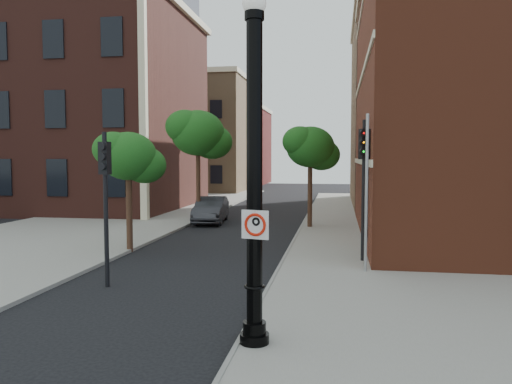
% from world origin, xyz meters
% --- Properties ---
extents(ground, '(120.00, 120.00, 0.00)m').
position_xyz_m(ground, '(0.00, 0.00, 0.00)').
color(ground, black).
rests_on(ground, ground).
extents(sidewalk_right, '(8.00, 60.00, 0.12)m').
position_xyz_m(sidewalk_right, '(6.00, 10.00, 0.06)').
color(sidewalk_right, gray).
rests_on(sidewalk_right, ground).
extents(sidewalk_left, '(10.00, 50.00, 0.12)m').
position_xyz_m(sidewalk_left, '(-9.00, 18.00, 0.06)').
color(sidewalk_left, gray).
rests_on(sidewalk_left, ground).
extents(curb_edge, '(0.10, 60.00, 0.14)m').
position_xyz_m(curb_edge, '(2.05, 10.00, 0.07)').
color(curb_edge, gray).
rests_on(curb_edge, ground).
extents(victorian_building, '(18.60, 14.60, 17.95)m').
position_xyz_m(victorian_building, '(-16.00, 23.97, 8.74)').
color(victorian_building, '#53261E').
rests_on(victorian_building, ground).
extents(bg_building_tan_a, '(12.00, 12.00, 12.00)m').
position_xyz_m(bg_building_tan_a, '(-12.00, 44.00, 6.00)').
color(bg_building_tan_a, '#9A7954').
rests_on(bg_building_tan_a, ground).
extents(bg_building_red, '(12.00, 12.00, 10.00)m').
position_xyz_m(bg_building_red, '(-12.00, 58.00, 5.00)').
color(bg_building_red, maroon).
rests_on(bg_building_red, ground).
extents(bg_building_tan_b, '(22.00, 14.00, 14.00)m').
position_xyz_m(bg_building_tan_b, '(16.00, 30.00, 7.00)').
color(bg_building_tan_b, '#9A7954').
rests_on(bg_building_tan_b, ground).
extents(lamppost, '(0.57, 0.57, 6.76)m').
position_xyz_m(lamppost, '(2.37, -0.73, 3.12)').
color(lamppost, black).
rests_on(lamppost, ground).
extents(no_parking_sign, '(0.53, 0.15, 0.54)m').
position_xyz_m(no_parking_sign, '(2.41, -0.90, 2.45)').
color(no_parking_sign, white).
rests_on(no_parking_sign, ground).
extents(parked_car, '(2.00, 4.59, 1.47)m').
position_xyz_m(parked_car, '(-3.17, 17.27, 0.73)').
color(parked_car, '#2C2B30').
rests_on(parked_car, ground).
extents(traffic_signal_left, '(0.29, 0.37, 4.41)m').
position_xyz_m(traffic_signal_left, '(-2.56, 3.15, 2.97)').
color(traffic_signal_left, black).
rests_on(traffic_signal_left, ground).
extents(traffic_signal_right, '(0.40, 0.44, 4.98)m').
position_xyz_m(traffic_signal_right, '(4.79, 7.48, 3.36)').
color(traffic_signal_right, black).
rests_on(traffic_signal_right, ground).
extents(utility_pole, '(0.10, 0.10, 5.04)m').
position_xyz_m(utility_pole, '(4.80, 5.82, 2.52)').
color(utility_pole, '#999999').
rests_on(utility_pole, ground).
extents(street_tree_a, '(2.60, 2.35, 4.68)m').
position_xyz_m(street_tree_a, '(-4.06, 8.26, 3.69)').
color(street_tree_a, '#372016').
rests_on(street_tree_a, ground).
extents(street_tree_b, '(3.49, 3.16, 6.29)m').
position_xyz_m(street_tree_b, '(-3.72, 16.81, 4.97)').
color(street_tree_b, '#372016').
rests_on(street_tree_b, ground).
extents(street_tree_c, '(2.93, 2.65, 5.28)m').
position_xyz_m(street_tree_c, '(2.53, 15.78, 4.16)').
color(street_tree_c, '#372016').
rests_on(street_tree_c, ground).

